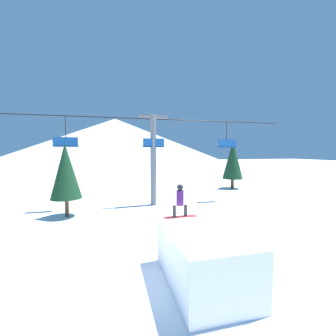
% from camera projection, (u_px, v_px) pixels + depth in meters
% --- Properties ---
extents(ground_plane, '(220.00, 220.00, 0.00)m').
position_uv_depth(ground_plane, '(163.00, 281.00, 8.01)').
color(ground_plane, white).
extents(mountain_ridge, '(86.07, 86.07, 16.84)m').
position_uv_depth(mountain_ridge, '(115.00, 141.00, 84.84)').
color(mountain_ridge, silver).
rests_on(mountain_ridge, ground_plane).
extents(snow_ramp, '(2.46, 3.98, 1.89)m').
position_uv_depth(snow_ramp, '(203.00, 257.00, 7.83)').
color(snow_ramp, white).
rests_on(snow_ramp, ground_plane).
extents(snowboarder, '(1.38, 0.30, 1.37)m').
position_uv_depth(snowboarder, '(180.00, 200.00, 9.25)').
color(snowboarder, '#B22D2D').
rests_on(snowboarder, snow_ramp).
extents(chairlift, '(24.26, 0.51, 7.74)m').
position_uv_depth(chairlift, '(153.00, 153.00, 19.11)').
color(chairlift, slate).
rests_on(chairlift, ground_plane).
extents(pine_tree_near, '(2.10, 2.10, 5.19)m').
position_uv_depth(pine_tree_near, '(66.00, 171.00, 15.70)').
color(pine_tree_near, '#4C3823').
rests_on(pine_tree_near, ground_plane).
extents(pine_tree_far, '(2.47, 2.47, 6.01)m').
position_uv_depth(pine_tree_far, '(233.00, 160.00, 27.77)').
color(pine_tree_far, '#4C3823').
rests_on(pine_tree_far, ground_plane).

